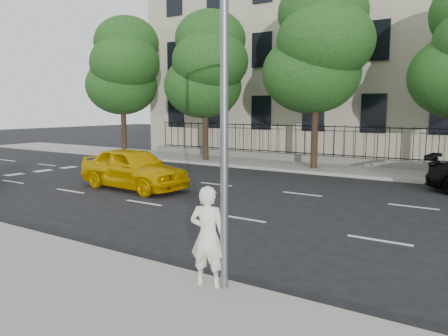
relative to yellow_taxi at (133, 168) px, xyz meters
The scene contains 12 objects.
ground 7.62m from the yellow_taxi, 34.39° to the right, with size 120.00×120.00×0.00m, color black.
near_sidewalk 10.40m from the yellow_taxi, 52.96° to the right, with size 60.00×4.00×0.15m, color gray.
far_sidewalk 11.58m from the yellow_taxi, 57.29° to the left, with size 60.00×4.00×0.15m, color gray.
lane_markings 6.32m from the yellow_taxi, ahead, with size 49.60×4.62×0.01m, color silver, non-canonical shape.
crosswalk 7.81m from the yellow_taxi, behind, with size 0.50×12.10×0.01m, color silver, non-canonical shape.
masonry_building 21.31m from the yellow_taxi, 71.51° to the left, with size 34.60×12.11×18.50m.
iron_fence 13.02m from the yellow_taxi, 61.34° to the left, with size 30.00×0.50×2.20m.
tree_a 14.31m from the yellow_taxi, 136.92° to the left, with size 5.71×5.31×9.39m.
tree_b 10.72m from the yellow_taxi, 106.65° to the left, with size 5.53×5.12×8.97m.
tree_c 11.48m from the yellow_taxi, 64.77° to the left, with size 5.89×5.50×9.80m.
yellow_taxi is the anchor object (origin of this frame).
woman_near 10.78m from the yellow_taxi, 38.25° to the right, with size 0.66×0.43×1.80m, color white.
Camera 1 is at (6.53, -8.45, 3.28)m, focal length 35.00 mm.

